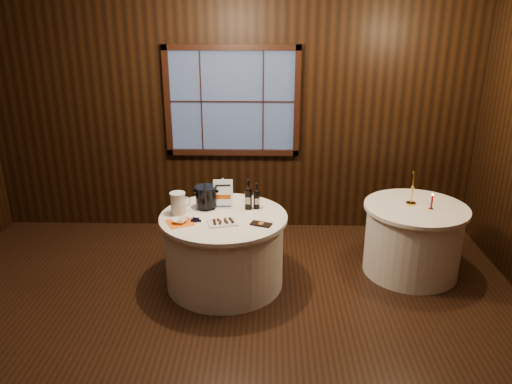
{
  "coord_description": "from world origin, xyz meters",
  "views": [
    {
      "loc": [
        0.44,
        -3.57,
        2.73
      ],
      "look_at": [
        0.33,
        0.9,
        1.06
      ],
      "focal_mm": 35.0,
      "sensor_mm": 36.0,
      "label": 1
    }
  ],
  "objects_px": {
    "sign_stand": "(223,198)",
    "chocolate_plate": "(223,222)",
    "port_bottle_left": "(248,196)",
    "grape_bunch": "(196,219)",
    "glass_pitcher": "(178,203)",
    "port_bottle_right": "(256,198)",
    "red_candle": "(432,203)",
    "brass_candlestick": "(412,192)",
    "cracker_bowl": "(180,221)",
    "side_table": "(413,239)",
    "chocolate_box": "(261,224)",
    "ice_bucket": "(206,197)",
    "main_table": "(224,250)"
  },
  "relations": [
    {
      "from": "grape_bunch",
      "to": "glass_pitcher",
      "type": "distance_m",
      "value": 0.28
    },
    {
      "from": "sign_stand",
      "to": "chocolate_box",
      "type": "bearing_deg",
      "value": -52.16
    },
    {
      "from": "glass_pitcher",
      "to": "cracker_bowl",
      "type": "bearing_deg",
      "value": -102.68
    },
    {
      "from": "side_table",
      "to": "cracker_bowl",
      "type": "height_order",
      "value": "cracker_bowl"
    },
    {
      "from": "side_table",
      "to": "sign_stand",
      "type": "bearing_deg",
      "value": -177.5
    },
    {
      "from": "sign_stand",
      "to": "brass_candlestick",
      "type": "relative_size",
      "value": 0.85
    },
    {
      "from": "main_table",
      "to": "grape_bunch",
      "type": "relative_size",
      "value": 7.55
    },
    {
      "from": "side_table",
      "to": "sign_stand",
      "type": "distance_m",
      "value": 2.08
    },
    {
      "from": "port_bottle_left",
      "to": "chocolate_box",
      "type": "height_order",
      "value": "port_bottle_left"
    },
    {
      "from": "red_candle",
      "to": "chocolate_box",
      "type": "bearing_deg",
      "value": -166.12
    },
    {
      "from": "ice_bucket",
      "to": "chocolate_box",
      "type": "distance_m",
      "value": 0.72
    },
    {
      "from": "sign_stand",
      "to": "port_bottle_left",
      "type": "relative_size",
      "value": 1.01
    },
    {
      "from": "port_bottle_right",
      "to": "ice_bucket",
      "type": "distance_m",
      "value": 0.52
    },
    {
      "from": "main_table",
      "to": "port_bottle_left",
      "type": "distance_m",
      "value": 0.6
    },
    {
      "from": "port_bottle_left",
      "to": "ice_bucket",
      "type": "relative_size",
      "value": 1.36
    },
    {
      "from": "chocolate_plate",
      "to": "brass_candlestick",
      "type": "distance_m",
      "value": 2.02
    },
    {
      "from": "brass_candlestick",
      "to": "port_bottle_left",
      "type": "bearing_deg",
      "value": -174.38
    },
    {
      "from": "port_bottle_right",
      "to": "red_candle",
      "type": "xyz_separation_m",
      "value": [
        1.8,
        0.02,
        -0.05
      ]
    },
    {
      "from": "port_bottle_right",
      "to": "ice_bucket",
      "type": "relative_size",
      "value": 1.18
    },
    {
      "from": "sign_stand",
      "to": "port_bottle_right",
      "type": "xyz_separation_m",
      "value": [
        0.34,
        -0.02,
        0.01
      ]
    },
    {
      "from": "grape_bunch",
      "to": "red_candle",
      "type": "xyz_separation_m",
      "value": [
        2.38,
        0.36,
        0.05
      ]
    },
    {
      "from": "glass_pitcher",
      "to": "port_bottle_left",
      "type": "bearing_deg",
      "value": -12.65
    },
    {
      "from": "side_table",
      "to": "grape_bunch",
      "type": "distance_m",
      "value": 2.33
    },
    {
      "from": "main_table",
      "to": "cracker_bowl",
      "type": "height_order",
      "value": "cracker_bowl"
    },
    {
      "from": "port_bottle_right",
      "to": "cracker_bowl",
      "type": "relative_size",
      "value": 1.98
    },
    {
      "from": "port_bottle_left",
      "to": "cracker_bowl",
      "type": "distance_m",
      "value": 0.76
    },
    {
      "from": "main_table",
      "to": "cracker_bowl",
      "type": "xyz_separation_m",
      "value": [
        -0.41,
        -0.19,
        0.4
      ]
    },
    {
      "from": "side_table",
      "to": "port_bottle_left",
      "type": "xyz_separation_m",
      "value": [
        -1.76,
        -0.12,
        0.52
      ]
    },
    {
      "from": "grape_bunch",
      "to": "red_candle",
      "type": "bearing_deg",
      "value": 8.55
    },
    {
      "from": "port_bottle_left",
      "to": "ice_bucket",
      "type": "distance_m",
      "value": 0.44
    },
    {
      "from": "ice_bucket",
      "to": "red_candle",
      "type": "distance_m",
      "value": 2.32
    },
    {
      "from": "port_bottle_right",
      "to": "side_table",
      "type": "bearing_deg",
      "value": -9.69
    },
    {
      "from": "port_bottle_left",
      "to": "red_candle",
      "type": "bearing_deg",
      "value": 11.17
    },
    {
      "from": "brass_candlestick",
      "to": "glass_pitcher",
      "type": "bearing_deg",
      "value": -172.53
    },
    {
      "from": "side_table",
      "to": "brass_candlestick",
      "type": "bearing_deg",
      "value": 131.71
    },
    {
      "from": "side_table",
      "to": "chocolate_box",
      "type": "distance_m",
      "value": 1.75
    },
    {
      "from": "sign_stand",
      "to": "brass_candlestick",
      "type": "bearing_deg",
      "value": -0.92
    },
    {
      "from": "port_bottle_left",
      "to": "glass_pitcher",
      "type": "height_order",
      "value": "port_bottle_left"
    },
    {
      "from": "port_bottle_right",
      "to": "chocolate_plate",
      "type": "xyz_separation_m",
      "value": [
        -0.32,
        -0.39,
        -0.1
      ]
    },
    {
      "from": "chocolate_box",
      "to": "brass_candlestick",
      "type": "bearing_deg",
      "value": 40.55
    },
    {
      "from": "grape_bunch",
      "to": "glass_pitcher",
      "type": "relative_size",
      "value": 0.75
    },
    {
      "from": "port_bottle_right",
      "to": "red_candle",
      "type": "height_order",
      "value": "port_bottle_right"
    },
    {
      "from": "chocolate_box",
      "to": "glass_pitcher",
      "type": "relative_size",
      "value": 0.88
    },
    {
      "from": "ice_bucket",
      "to": "cracker_bowl",
      "type": "bearing_deg",
      "value": -119.09
    },
    {
      "from": "side_table",
      "to": "port_bottle_right",
      "type": "relative_size",
      "value": 3.9
    },
    {
      "from": "chocolate_box",
      "to": "ice_bucket",
      "type": "bearing_deg",
      "value": 164.85
    },
    {
      "from": "side_table",
      "to": "glass_pitcher",
      "type": "relative_size",
      "value": 4.79
    },
    {
      "from": "sign_stand",
      "to": "chocolate_plate",
      "type": "xyz_separation_m",
      "value": [
        0.03,
        -0.41,
        -0.09
      ]
    },
    {
      "from": "port_bottle_right",
      "to": "chocolate_box",
      "type": "relative_size",
      "value": 1.4
    },
    {
      "from": "main_table",
      "to": "side_table",
      "type": "bearing_deg",
      "value": 8.53
    }
  ]
}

